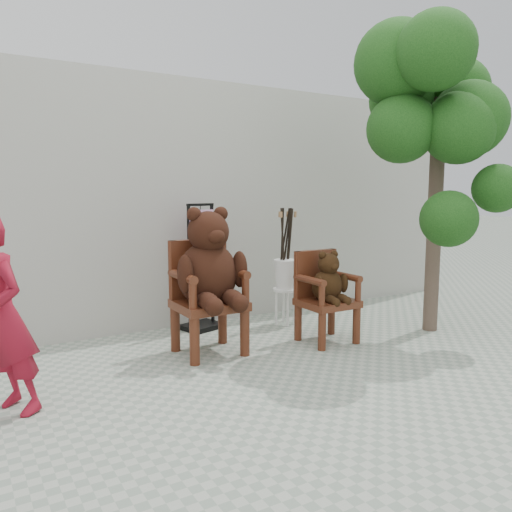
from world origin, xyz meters
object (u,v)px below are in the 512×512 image
Objects in this scene: chair_big at (208,273)px; person at (2,317)px; display_stand at (202,281)px; chair_small at (326,287)px; tree at (433,106)px; stool_bucket at (286,273)px.

person is at bearing -163.81° from chair_big.
chair_big is 0.99× the size of display_stand.
chair_small is 3.22m from person.
person is at bearing -163.80° from display_stand.
tree is at bearing -16.17° from chair_big.
tree is at bearing -53.56° from display_stand.
chair_big is 1.03× the size of stool_bucket.
display_stand is at bearing 95.41° from person.
person is at bearing 178.16° from tree.
display_stand is 0.43× the size of tree.
person reaches higher than chair_small.
person reaches higher than stool_bucket.
chair_small is 0.29× the size of tree.
display_stand is at bearing 142.88° from tree.
chair_big and person have the same top height.
chair_big is 1.44m from stool_bucket.
chair_big is at bearing 78.96° from person.
person is (-1.91, -0.56, -0.09)m from chair_big.
chair_big is 3.04m from tree.
chair_big reaches higher than stool_bucket.
chair_small is 0.67× the size of display_stand.
stool_bucket is (1.31, 0.54, -0.20)m from chair_big.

